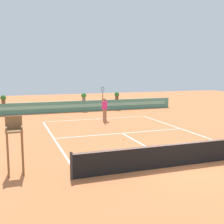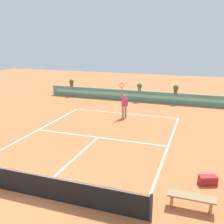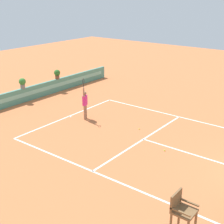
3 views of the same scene
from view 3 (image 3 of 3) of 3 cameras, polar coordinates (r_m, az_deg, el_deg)
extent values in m
plane|color=#C66B3D|center=(17.02, 6.70, -5.13)|extent=(60.00, 60.00, 0.00)
cube|color=white|center=(20.38, -7.59, -0.75)|extent=(8.22, 0.10, 0.01)
cube|color=white|center=(17.21, 5.56, -4.78)|extent=(8.22, 0.10, 0.01)
cube|color=white|center=(15.95, 15.40, -7.62)|extent=(0.10, 6.40, 0.01)
cube|color=white|center=(14.02, -2.01, -10.97)|extent=(0.10, 11.89, 0.01)
cube|color=white|center=(20.38, 12.84, -1.11)|extent=(0.10, 11.89, 0.01)
cube|color=white|center=(20.32, -7.39, -0.81)|extent=(0.10, 0.20, 0.01)
cube|color=#4C8E7A|center=(23.48, -15.48, 2.82)|extent=(18.00, 0.20, 1.00)
cube|color=#7ABCA8|center=(23.38, -15.33, 2.89)|extent=(17.10, 0.01, 0.28)
cube|color=brown|center=(9.52, 12.60, -16.70)|extent=(0.60, 0.60, 0.06)
cube|color=brown|center=(9.45, 11.20, -14.87)|extent=(0.60, 0.06, 0.48)
cube|color=brown|center=(9.23, 11.91, -16.81)|extent=(0.06, 0.60, 0.04)
cube|color=brown|center=(9.64, 13.39, -15.16)|extent=(0.06, 0.60, 0.04)
cylinder|color=#9E7051|center=(19.80, -4.64, 0.10)|extent=(0.14, 0.14, 0.90)
cylinder|color=#9E7051|center=(19.62, -4.81, -0.09)|extent=(0.14, 0.14, 0.90)
cube|color=#E52D84|center=(19.47, -4.79, 2.07)|extent=(0.42, 0.35, 0.60)
sphere|color=#9E7051|center=(19.34, -4.83, 3.28)|extent=(0.22, 0.22, 0.22)
cylinder|color=#9E7051|center=(19.12, -5.00, 3.45)|extent=(0.09, 0.09, 0.55)
cylinder|color=black|center=(19.00, -5.04, 4.67)|extent=(0.04, 0.04, 0.24)
torus|color=#262626|center=(18.93, -5.07, 5.42)|extent=(0.29, 0.16, 0.31)
cylinder|color=#9E7051|center=(19.68, -4.61, 2.13)|extent=(0.09, 0.09, 0.50)
sphere|color=#CCE033|center=(18.35, 4.79, -2.99)|extent=(0.07, 0.07, 0.07)
sphere|color=#CCE033|center=(16.11, 9.23, -6.68)|extent=(0.07, 0.07, 0.07)
cylinder|color=brown|center=(25.37, -9.60, 6.07)|extent=(0.32, 0.32, 0.28)
sphere|color=#2D6B28|center=(25.29, -9.64, 6.83)|extent=(0.48, 0.48, 0.48)
cylinder|color=gray|center=(23.36, -15.43, 4.37)|extent=(0.32, 0.32, 0.28)
sphere|color=#387F33|center=(23.27, -15.51, 5.19)|extent=(0.48, 0.48, 0.48)
camera|label=1|loc=(11.10, 79.55, -15.72)|focal=46.30mm
camera|label=2|loc=(19.77, 54.08, 7.25)|focal=42.54mm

